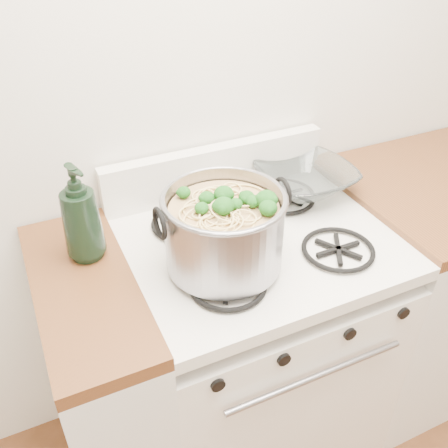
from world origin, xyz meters
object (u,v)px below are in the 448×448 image
at_px(spatula, 253,232).
at_px(stock_pot, 224,231).
at_px(gas_range, 254,348).
at_px(glass_bowl, 305,184).
at_px(bottle, 80,213).

bearing_deg(spatula, stock_pot, -104.06).
height_order(gas_range, stock_pot, stock_pot).
distance_m(spatula, glass_bowl, 0.32).
xyz_separation_m(stock_pot, spatula, (0.12, 0.07, -0.09)).
bearing_deg(gas_range, bottle, 166.78).
relative_size(stock_pot, bottle, 1.26).
bearing_deg(stock_pot, bottle, 150.21).
height_order(stock_pot, glass_bowl, stock_pot).
bearing_deg(gas_range, stock_pot, -153.40).
height_order(gas_range, bottle, bottle).
relative_size(gas_range, glass_bowl, 7.54).
bearing_deg(bottle, gas_range, -30.35).
height_order(spatula, glass_bowl, glass_bowl).
height_order(gas_range, glass_bowl, glass_bowl).
relative_size(glass_bowl, bottle, 0.45).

